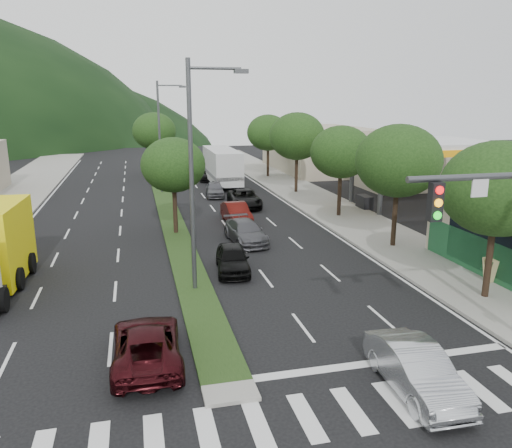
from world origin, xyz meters
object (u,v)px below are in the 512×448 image
object	(u,v)px
motorhome	(222,166)
car_queue_c	(236,213)
sedan_silver	(416,369)
car_queue_e	(215,189)
tree_r_e	(268,133)
tree_r_a	(497,189)
car_queue_f	(207,174)
car_queue_a	(232,259)
a_frame_sign	(493,268)
tree_med_far	(154,131)
car_queue_d	(244,199)
suv_maroon	(147,344)
tree_r_c	(341,152)
car_queue_b	(246,232)
tree_r_d	(297,136)
streetlight_near	(196,167)
tree_med_near	(173,165)
tree_r_b	(398,161)
streetlight_mid	(162,132)

from	to	relation	value
motorhome	car_queue_c	bearing A→B (deg)	-96.04
sedan_silver	car_queue_e	distance (m)	31.67
tree_r_e	motorhome	distance (m)	7.54
tree_r_a	car_queue_f	xyz separation A→B (m)	(-6.89, 35.52, -4.19)
car_queue_a	a_frame_sign	xyz separation A→B (m)	(11.37, -4.63, 0.14)
tree_med_far	car_queue_d	size ratio (longest dim) A/B	1.40
suv_maroon	car_queue_d	bearing A→B (deg)	-108.85
tree_r_c	car_queue_c	size ratio (longest dim) A/B	1.54
car_queue_e	car_queue_c	bearing A→B (deg)	-84.48
car_queue_a	tree_r_a	bearing A→B (deg)	-24.86
tree_r_a	car_queue_e	size ratio (longest dim) A/B	1.72
car_queue_b	tree_r_d	bearing A→B (deg)	56.96
suv_maroon	motorhome	distance (m)	35.29
a_frame_sign	tree_med_far	bearing A→B (deg)	106.26
tree_med_far	streetlight_near	world-z (taller)	streetlight_near
tree_med_near	a_frame_sign	size ratio (longest dim) A/B	4.05
tree_r_b	tree_r_d	xyz separation A→B (m)	(0.00, 18.00, 0.14)
car_queue_f	tree_r_a	bearing A→B (deg)	-74.33
tree_r_a	sedan_silver	bearing A→B (deg)	-140.26
streetlight_near	car_queue_c	distance (m)	13.70
tree_r_c	car_queue_d	bearing A→B (deg)	139.39
tree_med_near	tree_r_e	bearing A→B (deg)	61.39
sedan_silver	a_frame_sign	xyz separation A→B (m)	(8.19, 7.03, 0.11)
tree_med_near	car_queue_e	bearing A→B (deg)	69.72
tree_med_near	a_frame_sign	xyz separation A→B (m)	(13.51, -12.53, -3.62)
car_queue_d	car_queue_c	bearing A→B (deg)	-105.27
tree_med_near	car_queue_d	world-z (taller)	tree_med_near
sedan_silver	a_frame_sign	size ratio (longest dim) A/B	2.87
tree_r_e	suv_maroon	xyz separation A→B (m)	(-14.27, -38.00, -4.25)
tree_r_d	tree_r_e	xyz separation A→B (m)	(0.00, 10.00, -0.29)
car_queue_a	car_queue_c	bearing A→B (deg)	84.27
car_queue_d	car_queue_e	world-z (taller)	car_queue_d
tree_r_c	streetlight_near	size ratio (longest dim) A/B	0.65
car_queue_e	a_frame_sign	bearing A→B (deg)	-63.78
tree_med_near	car_queue_a	world-z (taller)	tree_med_near
car_queue_c	car_queue_b	bearing A→B (deg)	-97.00
tree_r_c	motorhome	size ratio (longest dim) A/B	0.69
sedan_silver	car_queue_c	world-z (taller)	sedan_silver
streetlight_mid	car_queue_f	world-z (taller)	streetlight_mid
tree_med_near	car_queue_b	bearing A→B (deg)	-36.53
tree_r_d	suv_maroon	distance (m)	31.75
streetlight_near	suv_maroon	size ratio (longest dim) A/B	2.15
tree_r_a	motorhome	bearing A→B (deg)	100.22
tree_r_b	car_queue_a	bearing A→B (deg)	-169.07
tree_r_e	car_queue_d	world-z (taller)	tree_r_e
tree_r_b	streetlight_near	size ratio (longest dim) A/B	0.69
tree_r_d	car_queue_b	size ratio (longest dim) A/B	1.58
tree_med_far	a_frame_sign	bearing A→B (deg)	-70.68
streetlight_near	tree_r_e	bearing A→B (deg)	69.77
tree_r_e	car_queue_a	distance (m)	31.77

